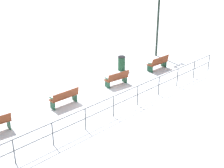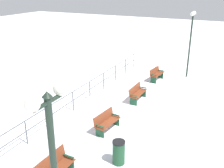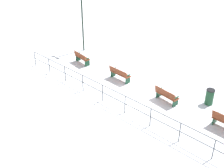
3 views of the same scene
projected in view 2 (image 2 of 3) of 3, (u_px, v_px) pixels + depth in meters
The scene contains 8 objects.
ground_plane at pixel (124, 114), 13.89m from camera, with size 80.00×80.00×0.00m, color white.
bench_second at pixel (106, 122), 12.20m from camera, with size 0.73×1.54×0.87m.
bench_third at pixel (137, 93), 15.30m from camera, with size 0.57×1.59×0.88m.
bench_fourth at pixel (156, 74), 18.47m from camera, with size 0.68×1.45×0.89m.
lamppost_near at pixel (53, 153), 5.54m from camera, with size 0.30×1.13×4.57m.
lamppost_middle at pixel (191, 32), 18.22m from camera, with size 0.28×0.89×4.66m.
waterfront_railing at pixel (82, 92), 14.70m from camera, with size 0.05×15.75×1.11m.
trash_bin at pixel (119, 152), 9.93m from camera, with size 0.49×0.49×0.96m.
Camera 2 is at (4.92, -11.41, 6.45)m, focal length 42.30 mm.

